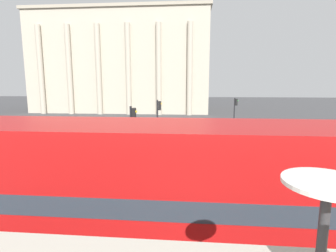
# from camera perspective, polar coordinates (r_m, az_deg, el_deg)

# --- Properties ---
(double_decker_bus) EXTENTS (10.70, 2.63, 4.15)m
(double_decker_bus) POSITION_cam_1_polar(r_m,az_deg,el_deg) (6.75, -4.86, -15.14)
(double_decker_bus) COLOR black
(double_decker_bus) RESTS_ON ground_plane
(cafe_dining_table) EXTENTS (0.60, 0.60, 0.73)m
(cafe_dining_table) POSITION_cam_1_polar(r_m,az_deg,el_deg) (2.19, 31.05, -14.99)
(cafe_dining_table) COLOR #2D2D30
(cafe_dining_table) RESTS_ON cafe_floor_slab
(plaza_building_left) EXTENTS (31.86, 16.48, 17.76)m
(plaza_building_left) POSITION_cam_1_polar(r_m,az_deg,el_deg) (52.61, -9.31, 13.22)
(plaza_building_left) COLOR #B2A893
(plaza_building_left) RESTS_ON ground_plane
(traffic_light_near) EXTENTS (0.42, 0.24, 3.88)m
(traffic_light_near) POSITION_cam_1_polar(r_m,az_deg,el_deg) (14.64, -7.74, -0.96)
(traffic_light_near) COLOR black
(traffic_light_near) RESTS_ON ground_plane
(traffic_light_mid) EXTENTS (0.42, 0.24, 3.85)m
(traffic_light_mid) POSITION_cam_1_polar(r_m,az_deg,el_deg) (20.56, -2.10, 1.99)
(traffic_light_mid) COLOR black
(traffic_light_mid) RESTS_ON ground_plane
(traffic_light_far) EXTENTS (0.42, 0.24, 3.64)m
(traffic_light_far) POSITION_cam_1_polar(r_m,az_deg,el_deg) (28.19, 14.40, 3.41)
(traffic_light_far) COLOR black
(traffic_light_far) RESTS_ON ground_plane
(car_silver) EXTENTS (4.20, 1.93, 1.35)m
(car_silver) POSITION_cam_1_polar(r_m,az_deg,el_deg) (19.70, -10.86, -3.84)
(car_silver) COLOR black
(car_silver) RESTS_ON ground_plane
(pedestrian_grey) EXTENTS (0.32, 0.32, 1.79)m
(pedestrian_grey) POSITION_cam_1_polar(r_m,az_deg,el_deg) (18.96, 4.49, -3.17)
(pedestrian_grey) COLOR #282B33
(pedestrian_grey) RESTS_ON ground_plane
(pedestrian_red) EXTENTS (0.32, 0.32, 1.74)m
(pedestrian_red) POSITION_cam_1_polar(r_m,az_deg,el_deg) (30.10, -7.50, 1.32)
(pedestrian_red) COLOR #282B33
(pedestrian_red) RESTS_ON ground_plane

